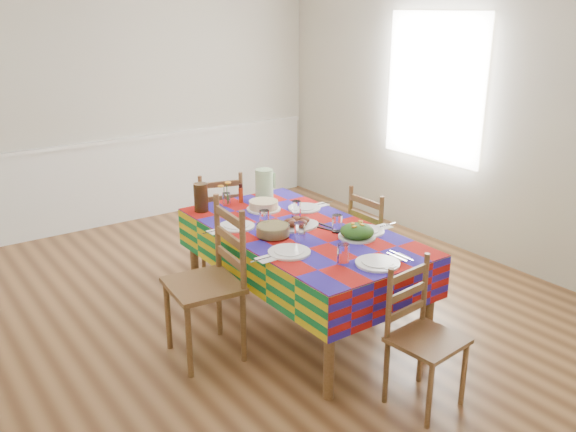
{
  "coord_description": "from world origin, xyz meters",
  "views": [
    {
      "loc": [
        -2.33,
        -3.7,
        2.24
      ],
      "look_at": [
        0.12,
        -0.26,
        0.78
      ],
      "focal_mm": 38.0,
      "sensor_mm": 36.0,
      "label": 1
    }
  ],
  "objects_px": {
    "green_pitcher": "(264,184)",
    "tea_pitcher": "(201,197)",
    "dining_table": "(301,240)",
    "chair_near": "(422,337)",
    "chair_far": "(219,222)",
    "chair_right": "(376,244)",
    "chair_left": "(210,283)",
    "meat_platter": "(297,224)"
  },
  "relations": [
    {
      "from": "green_pitcher",
      "to": "tea_pitcher",
      "type": "height_order",
      "value": "green_pitcher"
    },
    {
      "from": "chair_near",
      "to": "chair_far",
      "type": "xyz_separation_m",
      "value": [
        -0.01,
        2.37,
        0.02
      ]
    },
    {
      "from": "green_pitcher",
      "to": "chair_near",
      "type": "height_order",
      "value": "green_pitcher"
    },
    {
      "from": "tea_pitcher",
      "to": "chair_near",
      "type": "height_order",
      "value": "tea_pitcher"
    },
    {
      "from": "chair_near",
      "to": "tea_pitcher",
      "type": "bearing_deg",
      "value": 95.31
    },
    {
      "from": "chair_far",
      "to": "chair_left",
      "type": "distance_m",
      "value": 1.4
    },
    {
      "from": "chair_far",
      "to": "tea_pitcher",
      "type": "bearing_deg",
      "value": 64.16
    },
    {
      "from": "meat_platter",
      "to": "chair_far",
      "type": "bearing_deg",
      "value": 91.07
    },
    {
      "from": "chair_far",
      "to": "chair_right",
      "type": "relative_size",
      "value": 1.0
    },
    {
      "from": "chair_near",
      "to": "chair_right",
      "type": "relative_size",
      "value": 0.95
    },
    {
      "from": "green_pitcher",
      "to": "tea_pitcher",
      "type": "xyz_separation_m",
      "value": [
        -0.57,
        0.03,
        -0.02
      ]
    },
    {
      "from": "green_pitcher",
      "to": "chair_near",
      "type": "xyz_separation_m",
      "value": [
        -0.19,
        -1.94,
        -0.43
      ]
    },
    {
      "from": "meat_platter",
      "to": "tea_pitcher",
      "type": "distance_m",
      "value": 0.82
    },
    {
      "from": "meat_platter",
      "to": "tea_pitcher",
      "type": "bearing_deg",
      "value": 118.39
    },
    {
      "from": "dining_table",
      "to": "chair_left",
      "type": "height_order",
      "value": "chair_left"
    },
    {
      "from": "dining_table",
      "to": "chair_far",
      "type": "xyz_separation_m",
      "value": [
        -0.01,
        1.19,
        -0.2
      ]
    },
    {
      "from": "chair_near",
      "to": "chair_left",
      "type": "distance_m",
      "value": 1.4
    },
    {
      "from": "chair_near",
      "to": "chair_far",
      "type": "bearing_deg",
      "value": 84.65
    },
    {
      "from": "green_pitcher",
      "to": "tea_pitcher",
      "type": "relative_size",
      "value": 1.14
    },
    {
      "from": "dining_table",
      "to": "chair_right",
      "type": "distance_m",
      "value": 0.78
    },
    {
      "from": "tea_pitcher",
      "to": "chair_near",
      "type": "bearing_deg",
      "value": -79.15
    },
    {
      "from": "green_pitcher",
      "to": "tea_pitcher",
      "type": "bearing_deg",
      "value": 177.35
    },
    {
      "from": "dining_table",
      "to": "chair_near",
      "type": "xyz_separation_m",
      "value": [
        -0.0,
        -1.19,
        -0.23
      ]
    },
    {
      "from": "dining_table",
      "to": "meat_platter",
      "type": "height_order",
      "value": "meat_platter"
    },
    {
      "from": "dining_table",
      "to": "green_pitcher",
      "type": "bearing_deg",
      "value": 76.02
    },
    {
      "from": "chair_left",
      "to": "chair_right",
      "type": "distance_m",
      "value": 1.5
    },
    {
      "from": "chair_far",
      "to": "chair_right",
      "type": "bearing_deg",
      "value": 139.05
    },
    {
      "from": "dining_table",
      "to": "chair_left",
      "type": "bearing_deg",
      "value": -179.62
    },
    {
      "from": "chair_near",
      "to": "chair_left",
      "type": "relative_size",
      "value": 0.82
    },
    {
      "from": "meat_platter",
      "to": "chair_far",
      "type": "xyz_separation_m",
      "value": [
        -0.02,
        1.13,
        -0.31
      ]
    },
    {
      "from": "dining_table",
      "to": "chair_near",
      "type": "distance_m",
      "value": 1.21
    },
    {
      "from": "green_pitcher",
      "to": "dining_table",
      "type": "bearing_deg",
      "value": -103.98
    },
    {
      "from": "chair_left",
      "to": "chair_right",
      "type": "relative_size",
      "value": 1.16
    },
    {
      "from": "dining_table",
      "to": "green_pitcher",
      "type": "height_order",
      "value": "green_pitcher"
    },
    {
      "from": "tea_pitcher",
      "to": "chair_right",
      "type": "height_order",
      "value": "tea_pitcher"
    },
    {
      "from": "dining_table",
      "to": "meat_platter",
      "type": "bearing_deg",
      "value": 80.94
    },
    {
      "from": "chair_near",
      "to": "meat_platter",
      "type": "bearing_deg",
      "value": 83.86
    },
    {
      "from": "meat_platter",
      "to": "tea_pitcher",
      "type": "height_order",
      "value": "tea_pitcher"
    },
    {
      "from": "chair_left",
      "to": "chair_right",
      "type": "xyz_separation_m",
      "value": [
        1.49,
        0.0,
        -0.07
      ]
    },
    {
      "from": "dining_table",
      "to": "green_pitcher",
      "type": "distance_m",
      "value": 0.8
    },
    {
      "from": "green_pitcher",
      "to": "chair_left",
      "type": "distance_m",
      "value": 1.25
    },
    {
      "from": "dining_table",
      "to": "chair_far",
      "type": "relative_size",
      "value": 2.06
    }
  ]
}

